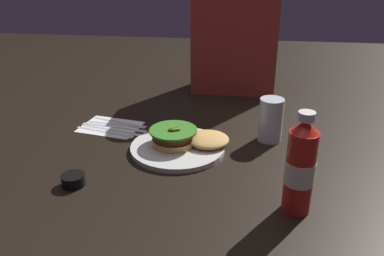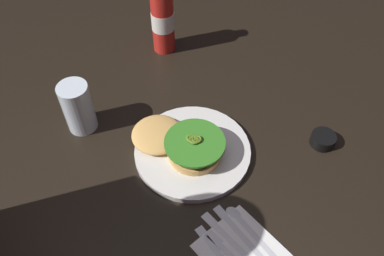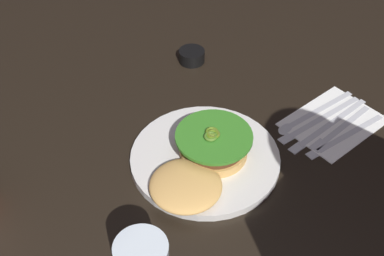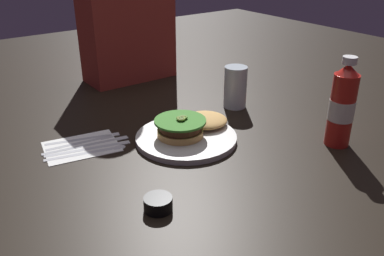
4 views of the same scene
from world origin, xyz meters
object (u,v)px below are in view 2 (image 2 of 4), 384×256
object	(u,v)px
burger_sandwich	(181,142)
water_glass	(78,107)
butter_knife	(238,247)
spoon_utensil	(252,232)
table_knife	(246,240)
ketchup_bottle	(163,17)
dinner_plate	(193,151)
condiment_cup	(323,139)

from	to	relation	value
burger_sandwich	water_glass	world-z (taller)	water_glass
water_glass	butter_knife	world-z (taller)	water_glass
spoon_utensil	table_knife	bearing A→B (deg)	89.05
burger_sandwich	ketchup_bottle	world-z (taller)	ketchup_bottle
dinner_plate	butter_knife	bearing A→B (deg)	149.55
burger_sandwich	butter_knife	size ratio (longest dim) A/B	1.01
dinner_plate	condiment_cup	bearing A→B (deg)	-136.02
dinner_plate	burger_sandwich	xyz separation A→B (m)	(0.02, 0.01, 0.03)
water_glass	condiment_cup	bearing A→B (deg)	-146.80
water_glass	spoon_utensil	world-z (taller)	water_glass
table_knife	burger_sandwich	bearing A→B (deg)	-20.28
dinner_plate	spoon_utensil	size ratio (longest dim) A/B	1.35
burger_sandwich	butter_knife	world-z (taller)	burger_sandwich
dinner_plate	spoon_utensil	xyz separation A→B (m)	(-0.22, 0.08, -0.00)
condiment_cup	water_glass	bearing A→B (deg)	33.20
ketchup_bottle	table_knife	xyz separation A→B (m)	(-0.52, 0.35, -0.10)
spoon_utensil	butter_knife	xyz separation A→B (m)	(0.01, 0.04, -0.00)
ketchup_bottle	spoon_utensil	distance (m)	0.63
butter_knife	dinner_plate	bearing A→B (deg)	-30.45
dinner_plate	ketchup_bottle	bearing A→B (deg)	-39.22
burger_sandwich	table_knife	bearing A→B (deg)	159.72
ketchup_bottle	butter_knife	size ratio (longest dim) A/B	1.05
spoon_utensil	table_knife	world-z (taller)	same
water_glass	condiment_cup	xyz separation A→B (m)	(-0.48, -0.32, -0.05)
burger_sandwich	butter_knife	distance (m)	0.26
spoon_utensil	table_knife	xyz separation A→B (m)	(0.00, 0.02, 0.00)
dinner_plate	burger_sandwich	size ratio (longest dim) A/B	1.19
ketchup_bottle	water_glass	distance (m)	0.36
condiment_cup	table_knife	world-z (taller)	condiment_cup
burger_sandwich	condiment_cup	size ratio (longest dim) A/B	3.90
ketchup_bottle	spoon_utensil	world-z (taller)	ketchup_bottle
ketchup_bottle	spoon_utensil	bearing A→B (deg)	147.72
dinner_plate	spoon_utensil	bearing A→B (deg)	159.49
burger_sandwich	table_knife	world-z (taller)	burger_sandwich
burger_sandwich	condiment_cup	world-z (taller)	burger_sandwich
water_glass	ketchup_bottle	bearing A→B (deg)	-83.11
ketchup_bottle	dinner_plate	bearing A→B (deg)	140.78
butter_knife	spoon_utensil	bearing A→B (deg)	-96.65
condiment_cup	spoon_utensil	bearing A→B (deg)	89.28
burger_sandwich	condiment_cup	distance (m)	0.34
condiment_cup	burger_sandwich	bearing A→B (deg)	42.97
butter_knife	burger_sandwich	bearing A→B (deg)	-25.25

